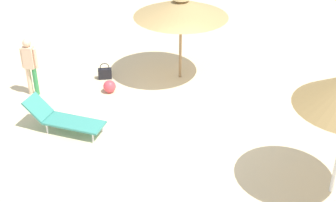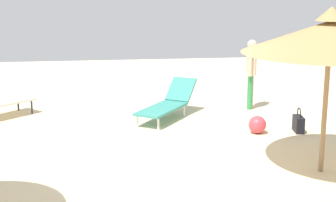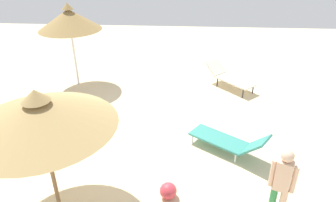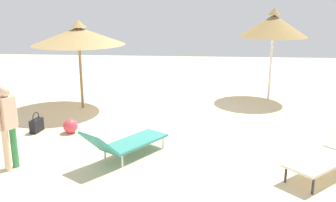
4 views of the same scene
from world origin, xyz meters
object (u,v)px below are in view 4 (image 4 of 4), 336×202
person_standing_far_left (7,122)px  beach_ball (70,126)px  parasol_umbrella_front (79,36)px  handbag (37,125)px  parasol_umbrella_center (273,26)px  lounge_chair_near_left (125,142)px  lounge_chair_far_right (327,154)px

person_standing_far_left → beach_ball: 2.30m
parasol_umbrella_front → handbag: parasol_umbrella_front is taller
parasol_umbrella_center → person_standing_far_left: parasol_umbrella_center is taller
beach_ball → handbag: bearing=89.3°
parasol_umbrella_center → parasol_umbrella_front: 6.09m
lounge_chair_near_left → handbag: 2.93m
parasol_umbrella_center → lounge_chair_near_left: bearing=143.3°
parasol_umbrella_center → person_standing_far_left: bearing=134.3°
parasol_umbrella_front → lounge_chair_near_left: (-3.68, -2.03, -1.84)m
parasol_umbrella_center → handbag: bearing=120.3°
lounge_chair_near_left → handbag: lounge_chair_near_left is taller
lounge_chair_near_left → beach_ball: bearing=49.2°
lounge_chair_far_right → beach_ball: 5.94m
parasol_umbrella_center → lounge_chair_near_left: (-5.19, 3.86, -2.07)m
parasol_umbrella_front → lounge_chair_near_left: bearing=-151.0°
parasol_umbrella_front → person_standing_far_left: size_ratio=1.61×
parasol_umbrella_front → handbag: bearing=167.1°
parasol_umbrella_center → lounge_chair_far_right: size_ratio=1.60×
lounge_chair_far_right → lounge_chair_near_left: bearing=83.8°
lounge_chair_far_right → handbag: bearing=73.9°
parasol_umbrella_front → lounge_chair_far_right: (-4.11, -6.00, -1.80)m
person_standing_far_left → handbag: size_ratio=3.25×
parasol_umbrella_center → parasol_umbrella_front: bearing=104.4°
parasol_umbrella_center → lounge_chair_far_right: (-5.62, -0.11, -2.02)m
lounge_chair_near_left → beach_ball: 2.21m
lounge_chair_near_left → beach_ball: lounge_chair_near_left is taller
parasol_umbrella_center → person_standing_far_left: size_ratio=1.76×
lounge_chair_near_left → person_standing_far_left: 2.33m
person_standing_far_left → beach_ball: bearing=-12.8°
parasol_umbrella_center → person_standing_far_left: 8.51m
lounge_chair_near_left → parasol_umbrella_front: bearing=29.0°
parasol_umbrella_center → beach_ball: (-3.75, 5.53, -2.25)m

